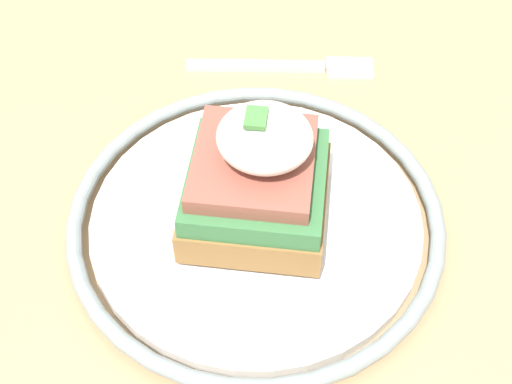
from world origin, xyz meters
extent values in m
cube|color=tan|center=(0.00, 0.00, 0.73)|extent=(0.85, 0.74, 0.03)
cylinder|color=tan|center=(-0.36, -0.31, 0.36)|extent=(0.06, 0.06, 0.71)
cylinder|color=tan|center=(-0.36, 0.31, 0.36)|extent=(0.06, 0.06, 0.71)
cylinder|color=white|center=(-0.02, 0.02, 0.75)|extent=(0.21, 0.21, 0.01)
torus|color=gray|center=(-0.02, 0.02, 0.75)|extent=(0.24, 0.24, 0.01)
cube|color=olive|center=(-0.02, 0.02, 0.77)|extent=(0.09, 0.09, 0.02)
cube|color=#38703D|center=(-0.02, 0.02, 0.79)|extent=(0.08, 0.08, 0.01)
cube|color=brown|center=(-0.03, 0.02, 0.80)|extent=(0.08, 0.07, 0.01)
ellipsoid|color=white|center=(-0.02, 0.02, 0.82)|extent=(0.05, 0.05, 0.03)
cylinder|color=#EAD166|center=(-0.07, 0.00, 0.76)|extent=(0.05, 0.05, 0.00)
cube|color=#47843D|center=(-0.02, 0.02, 0.84)|extent=(0.02, 0.01, 0.00)
cube|color=silver|center=(-0.17, 0.00, 0.74)|extent=(0.02, 0.11, 0.00)
cube|color=silver|center=(-0.18, 0.07, 0.74)|extent=(0.03, 0.04, 0.00)
camera|label=1|loc=(0.25, 0.05, 1.11)|focal=50.00mm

